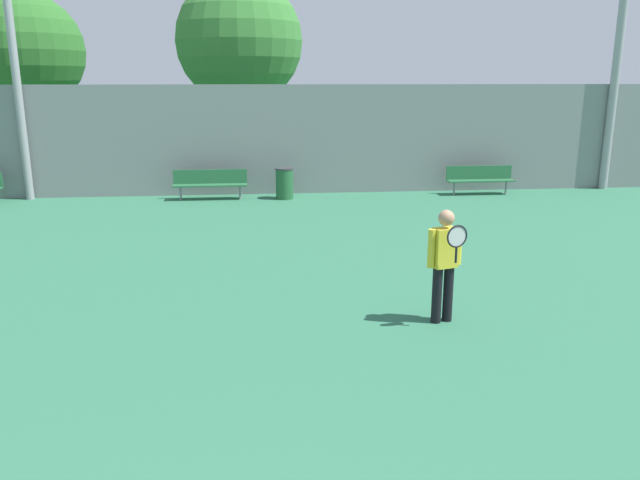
{
  "coord_description": "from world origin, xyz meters",
  "views": [
    {
      "loc": [
        0.66,
        -1.38,
        3.34
      ],
      "look_at": [
        1.61,
        7.88,
        0.92
      ],
      "focal_mm": 35.0,
      "sensor_mm": 36.0,
      "label": 1
    }
  ],
  "objects_px": {
    "tree_green_tall": "(26,51)",
    "tree_green_broad": "(239,41)",
    "bench_adjacent_court": "(480,177)",
    "bench_courtside_near": "(210,181)",
    "trash_bin": "(284,183)",
    "tennis_player": "(445,260)"
  },
  "relations": [
    {
      "from": "tennis_player",
      "to": "trash_bin",
      "type": "distance_m",
      "value": 9.72
    },
    {
      "from": "bench_courtside_near",
      "to": "bench_adjacent_court",
      "type": "xyz_separation_m",
      "value": [
        7.9,
        -0.0,
        -0.0
      ]
    },
    {
      "from": "bench_courtside_near",
      "to": "trash_bin",
      "type": "height_order",
      "value": "trash_bin"
    },
    {
      "from": "tree_green_tall",
      "to": "tree_green_broad",
      "type": "xyz_separation_m",
      "value": [
        7.89,
        -1.75,
        0.3
      ]
    },
    {
      "from": "bench_courtside_near",
      "to": "bench_adjacent_court",
      "type": "distance_m",
      "value": 7.9
    },
    {
      "from": "bench_courtside_near",
      "to": "tree_green_tall",
      "type": "distance_m",
      "value": 10.82
    },
    {
      "from": "tennis_player",
      "to": "tree_green_broad",
      "type": "height_order",
      "value": "tree_green_broad"
    },
    {
      "from": "tree_green_broad",
      "to": "bench_adjacent_court",
      "type": "bearing_deg",
      "value": -37.85
    },
    {
      "from": "bench_courtside_near",
      "to": "bench_adjacent_court",
      "type": "relative_size",
      "value": 1.05
    },
    {
      "from": "trash_bin",
      "to": "tree_green_tall",
      "type": "distance_m",
      "value": 12.41
    },
    {
      "from": "bench_adjacent_court",
      "to": "tree_green_broad",
      "type": "height_order",
      "value": "tree_green_broad"
    },
    {
      "from": "tree_green_broad",
      "to": "tennis_player",
      "type": "bearing_deg",
      "value": -78.63
    },
    {
      "from": "tree_green_tall",
      "to": "bench_courtside_near",
      "type": "bearing_deg",
      "value": -45.77
    },
    {
      "from": "trash_bin",
      "to": "tree_green_tall",
      "type": "relative_size",
      "value": 0.14
    },
    {
      "from": "tennis_player",
      "to": "bench_adjacent_court",
      "type": "height_order",
      "value": "tennis_player"
    },
    {
      "from": "tennis_player",
      "to": "tree_green_tall",
      "type": "bearing_deg",
      "value": 107.64
    },
    {
      "from": "bench_adjacent_court",
      "to": "tree_green_tall",
      "type": "distance_m",
      "value": 17.06
    },
    {
      "from": "bench_adjacent_court",
      "to": "tree_green_broad",
      "type": "xyz_separation_m",
      "value": [
        -7.08,
        5.5,
        4.11
      ]
    },
    {
      "from": "tree_green_broad",
      "to": "bench_courtside_near",
      "type": "bearing_deg",
      "value": -98.51
    },
    {
      "from": "trash_bin",
      "to": "tree_green_broad",
      "type": "distance_m",
      "value": 7.15
    },
    {
      "from": "tennis_player",
      "to": "bench_adjacent_court",
      "type": "distance_m",
      "value": 10.52
    },
    {
      "from": "tree_green_tall",
      "to": "tree_green_broad",
      "type": "height_order",
      "value": "tree_green_broad"
    }
  ]
}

